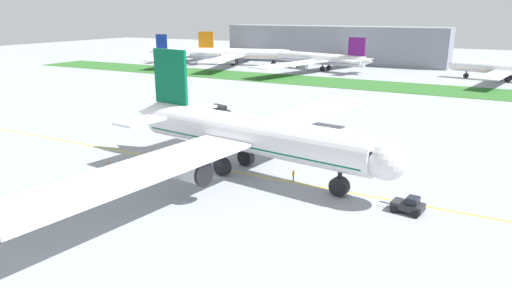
% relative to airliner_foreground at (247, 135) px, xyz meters
% --- Properties ---
extents(ground_plane, '(600.00, 600.00, 0.00)m').
position_rel_airliner_foreground_xyz_m(ground_plane, '(-4.07, -3.34, -6.40)').
color(ground_plane, '#9399A0').
rests_on(ground_plane, ground).
extents(apron_taxi_line, '(280.00, 0.36, 0.01)m').
position_rel_airliner_foreground_xyz_m(apron_taxi_line, '(-4.07, -0.41, -6.40)').
color(apron_taxi_line, yellow).
rests_on(apron_taxi_line, ground).
extents(grass_median_strip, '(320.00, 24.00, 0.10)m').
position_rel_airliner_foreground_xyz_m(grass_median_strip, '(-4.07, 101.17, -6.35)').
color(grass_median_strip, '#2D6628').
rests_on(grass_median_strip, ground).
extents(airliner_foreground, '(51.05, 79.99, 18.88)m').
position_rel_airliner_foreground_xyz_m(airliner_foreground, '(0.00, 0.00, 0.00)').
color(airliner_foreground, white).
rests_on(airliner_foreground, ground).
extents(pushback_tug, '(5.87, 3.12, 2.24)m').
position_rel_airliner_foreground_xyz_m(pushback_tug, '(25.80, -3.54, -5.38)').
color(pushback_tug, '#26262B').
rests_on(pushback_tug, ground).
extents(ground_crew_wingwalker_port, '(0.54, 0.45, 1.74)m').
position_rel_airliner_foreground_xyz_m(ground_crew_wingwalker_port, '(-14.25, -9.85, -5.35)').
color(ground_crew_wingwalker_port, black).
rests_on(ground_crew_wingwalker_port, ground).
extents(ground_crew_marshaller_front, '(0.30, 0.58, 1.67)m').
position_rel_airliner_foreground_xyz_m(ground_crew_marshaller_front, '(7.97, 0.23, -5.39)').
color(ground_crew_marshaller_front, black).
rests_on(ground_crew_marshaller_front, ground).
extents(ground_crew_wingwalker_starboard, '(0.61, 0.29, 1.74)m').
position_rel_airliner_foreground_xyz_m(ground_crew_wingwalker_starboard, '(-10.50, -4.26, -5.34)').
color(ground_crew_wingwalker_starboard, black).
rests_on(ground_crew_wingwalker_starboard, ground).
extents(traffic_cone_near_nose, '(0.36, 0.36, 0.58)m').
position_rel_airliner_foreground_xyz_m(traffic_cone_near_nose, '(-23.19, -7.03, -6.12)').
color(traffic_cone_near_nose, '#F2590C').
rests_on(traffic_cone_near_nose, ground).
extents(service_truck_baggage_loader, '(5.89, 3.78, 3.05)m').
position_rel_airliner_foreground_xyz_m(service_truck_baggage_loader, '(-25.69, 32.19, -4.79)').
color(service_truck_baggage_loader, black).
rests_on(service_truck_baggage_loader, ground).
extents(service_truck_fuel_bowser, '(4.78, 3.64, 3.00)m').
position_rel_airliner_foreground_xyz_m(service_truck_fuel_bowser, '(-48.97, 47.19, -4.81)').
color(service_truck_fuel_bowser, '#B21E19').
rests_on(service_truck_fuel_bowser, ground).
extents(parked_airliner_far_left, '(41.03, 65.31, 14.06)m').
position_rel_airliner_foreground_xyz_m(parked_airliner_far_left, '(-106.08, 128.17, -1.63)').
color(parked_airliner_far_left, white).
rests_on(parked_airliner_far_left, ground).
extents(parked_airliner_far_centre, '(49.95, 80.98, 15.63)m').
position_rel_airliner_foreground_xyz_m(parked_airliner_far_centre, '(-79.77, 135.06, -1.10)').
color(parked_airliner_far_centre, white).
rests_on(parked_airliner_far_centre, ground).
extents(parked_airliner_far_right, '(50.76, 83.30, 14.89)m').
position_rel_airliner_foreground_xyz_m(parked_airliner_far_right, '(-37.25, 132.97, -1.35)').
color(parked_airliner_far_right, white).
rests_on(parked_airliner_far_right, ground).
extents(parked_airliner_far_outer, '(39.46, 63.03, 13.22)m').
position_rel_airliner_foreground_xyz_m(parked_airliner_far_outer, '(34.02, 134.41, -1.92)').
color(parked_airliner_far_outer, white).
rests_on(parked_airliner_far_outer, ground).
extents(terminal_building, '(111.03, 20.00, 18.00)m').
position_rel_airliner_foreground_xyz_m(terminal_building, '(-43.92, 168.53, 2.60)').
color(terminal_building, gray).
rests_on(terminal_building, ground).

